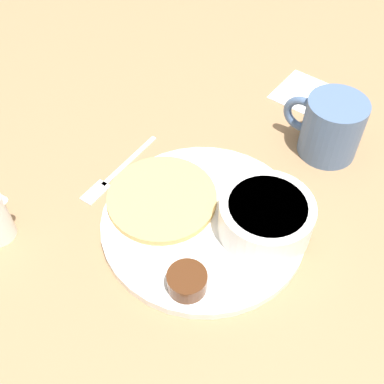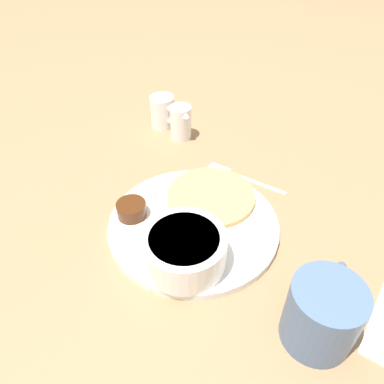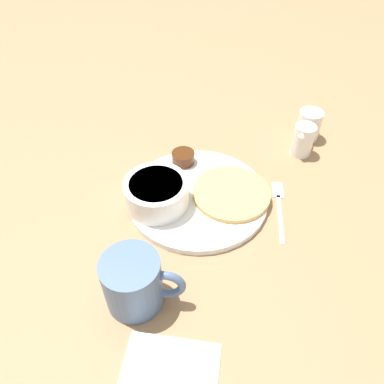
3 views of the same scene
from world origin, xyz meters
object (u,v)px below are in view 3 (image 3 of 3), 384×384
object	(u,v)px
creamer_pitcher_near	(303,140)
plate	(198,197)
coffee_mug	(134,282)
creamer_pitcher_far	(309,125)
bowl	(157,192)
fork	(279,203)

from	to	relation	value
creamer_pitcher_near	plate	bearing A→B (deg)	-135.49
coffee_mug	creamer_pitcher_far	size ratio (longest dim) A/B	1.54
bowl	coffee_mug	size ratio (longest dim) A/B	0.99
plate	creamer_pitcher_near	xyz separation A→B (m)	(0.18, 0.18, 0.03)
plate	creamer_pitcher_far	size ratio (longest dim) A/B	3.47
plate	creamer_pitcher_near	size ratio (longest dim) A/B	3.68
coffee_mug	creamer_pitcher_near	world-z (taller)	coffee_mug
bowl	creamer_pitcher_far	size ratio (longest dim) A/B	1.52
creamer_pitcher_near	creamer_pitcher_far	size ratio (longest dim) A/B	0.94
plate	bowl	bearing A→B (deg)	-150.70
fork	coffee_mug	bearing A→B (deg)	-128.70
plate	coffee_mug	world-z (taller)	coffee_mug
bowl	fork	distance (m)	0.22
creamer_pitcher_near	fork	bearing A→B (deg)	-102.31
coffee_mug	creamer_pitcher_near	size ratio (longest dim) A/B	1.63
bowl	coffee_mug	xyz separation A→B (m)	(0.02, -0.18, 0.01)
creamer_pitcher_far	bowl	bearing A→B (deg)	-133.38
plate	creamer_pitcher_near	bearing A→B (deg)	44.51
creamer_pitcher_far	fork	size ratio (longest dim) A/B	0.49
creamer_pitcher_far	fork	world-z (taller)	creamer_pitcher_far
plate	fork	bearing A→B (deg)	7.42
plate	bowl	world-z (taller)	bowl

